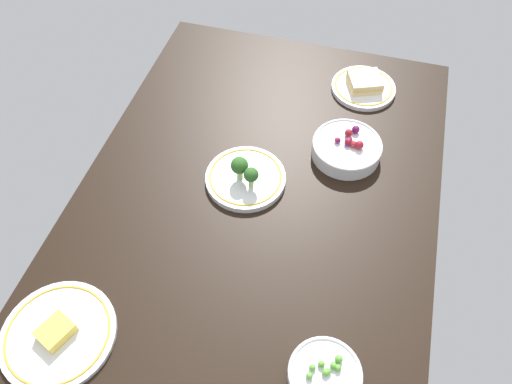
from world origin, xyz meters
TOP-DOWN VIEW (x-y plane):
  - dining_table at (0.00, 0.00)cm, footprint 123.63×85.43cm
  - plate_cheese at (-43.36, 28.61)cm, footprint 22.86×22.86cm
  - plate_sandwich at (44.86, -19.38)cm, footprint 18.12×18.12cm
  - plate_broccoli at (4.03, 3.81)cm, footprint 19.69×19.69cm
  - bowl_berries at (19.28, -18.48)cm, footprint 17.61×17.61cm
  - bowl_peas at (-37.65, -23.52)cm, footprint 13.80×13.80cm

SIDE VIEW (x-z plane):
  - dining_table at x=0.00cm, z-range 0.00..4.00cm
  - plate_cheese at x=-43.36cm, z-range 3.09..6.62cm
  - plate_sandwich at x=44.86cm, z-range 3.16..7.65cm
  - plate_broccoli at x=4.03cm, z-range 1.56..9.73cm
  - bowl_peas at x=-37.65cm, z-range 3.66..8.90cm
  - bowl_berries at x=19.28cm, z-range 3.35..9.35cm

